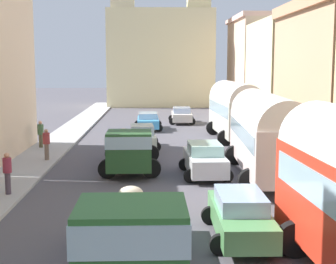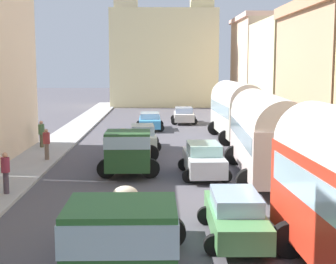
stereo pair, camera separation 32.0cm
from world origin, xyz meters
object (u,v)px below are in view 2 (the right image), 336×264
car_1 (150,121)px  pedestrian_1 (47,143)px  cargo_truck_0 (125,241)px  parked_bus_1 (266,131)px  car_4 (184,115)px  car_3 (204,160)px  car_0 (143,137)px  pedestrian_0 (41,133)px  pedestrian_3 (6,171)px  cargo_truck_1 (129,149)px  car_2 (235,215)px  parked_bus_2 (236,108)px

car_1 → pedestrian_1: 14.41m
cargo_truck_0 → pedestrian_1: 16.76m
parked_bus_1 → car_4: size_ratio=2.35×
parked_bus_1 → car_3: parked_bus_1 is taller
car_0 → pedestrian_1: size_ratio=2.15×
car_3 → car_0: bearing=111.9°
pedestrian_0 → pedestrian_3: 11.35m
pedestrian_0 → pedestrian_1: 4.27m
cargo_truck_1 → cargo_truck_0: bearing=-86.8°
cargo_truck_0 → car_0: cargo_truck_0 is taller
cargo_truck_1 → car_1: size_ratio=1.52×
car_1 → pedestrian_1: (-5.29, -13.40, 0.33)m
cargo_truck_0 → parked_bus_1: bearing=64.7°
cargo_truck_0 → car_3: 12.67m
pedestrian_1 → pedestrian_3: same height
parked_bus_1 → car_4: parked_bus_1 is taller
car_2 → car_3: 8.62m
parked_bus_2 → pedestrian_0: (-12.62, -3.81, -1.21)m
car_0 → pedestrian_1: 6.64m
car_0 → pedestrian_3: (-5.07, -11.50, 0.30)m
parked_bus_2 → car_3: 11.97m
parked_bus_1 → car_1: bearing=108.6°
cargo_truck_1 → pedestrian_0: (-5.84, 6.73, -0.16)m
car_3 → parked_bus_2: bearing=74.4°
cargo_truck_1 → pedestrian_0: cargo_truck_1 is taller
parked_bus_2 → cargo_truck_0: parked_bus_2 is taller
cargo_truck_1 → pedestrian_0: size_ratio=3.70×
car_2 → pedestrian_3: size_ratio=2.42×
car_0 → car_1: bearing=88.4°
cargo_truck_1 → car_4: 20.67m
car_4 → pedestrian_0: size_ratio=2.25×
car_3 → pedestrian_1: size_ratio=2.36×
car_2 → car_4: (-0.23, 29.87, -0.01)m
pedestrian_0 → pedestrian_1: pedestrian_1 is taller
pedestrian_0 → pedestrian_3: (1.20, -11.29, 0.03)m
car_1 → parked_bus_1: bearing=-71.4°
car_1 → pedestrian_3: size_ratio=2.40×
cargo_truck_1 → pedestrian_1: cargo_truck_1 is taller
car_4 → car_1: bearing=-124.2°
car_0 → car_3: bearing=-68.1°
pedestrian_3 → car_4: bearing=71.7°
cargo_truck_0 → pedestrian_0: cargo_truck_0 is taller
car_1 → car_3: size_ratio=1.02×
cargo_truck_0 → parked_bus_2: bearing=75.7°
parked_bus_1 → pedestrian_3: parked_bus_1 is taller
parked_bus_2 → pedestrian_1: bearing=-145.3°
pedestrian_1 → pedestrian_3: size_ratio=1.00×
cargo_truck_1 → car_2: (3.83, -9.52, -0.44)m
car_3 → car_4: 21.26m
car_1 → car_2: bearing=-83.0°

